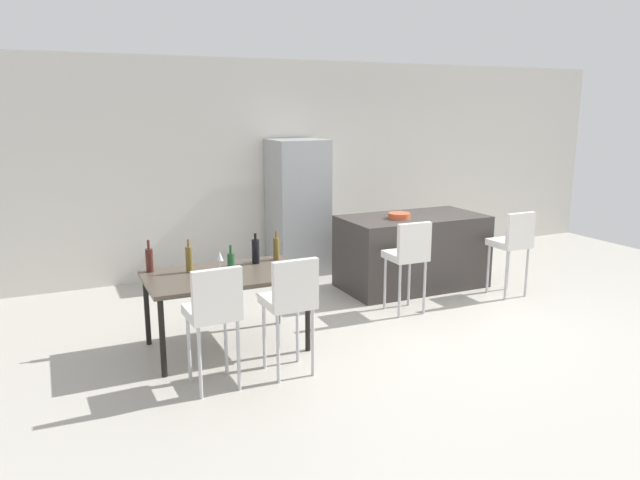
{
  "coord_description": "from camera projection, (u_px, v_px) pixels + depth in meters",
  "views": [
    {
      "loc": [
        -3.71,
        -5.13,
        2.27
      ],
      "look_at": [
        -1.03,
        0.66,
        0.85
      ],
      "focal_mm": 33.7,
      "sensor_mm": 36.0,
      "label": 1
    }
  ],
  "objects": [
    {
      "name": "refrigerator",
      "position": [
        298.0,
        207.0,
        8.24
      ],
      "size": [
        0.72,
        0.68,
        1.84
      ],
      "primitive_type": "cube",
      "color": "#939699",
      "rests_on": "ground_plane"
    },
    {
      "name": "wine_bottle_middle",
      "position": [
        231.0,
        265.0,
        5.48
      ],
      "size": [
        0.06,
        0.06,
        0.3
      ],
      "color": "#194723",
      "rests_on": "dining_table"
    },
    {
      "name": "dining_table",
      "position": [
        225.0,
        280.0,
        5.65
      ],
      "size": [
        1.47,
        0.92,
        0.74
      ],
      "color": "#4C4238",
      "rests_on": "ground_plane"
    },
    {
      "name": "dining_chair_far",
      "position": [
        291.0,
        298.0,
        5.05
      ],
      "size": [
        0.41,
        0.41,
        1.05
      ],
      "color": "silver",
      "rests_on": "ground_plane"
    },
    {
      "name": "fruit_bowl",
      "position": [
        399.0,
        216.0,
        7.39
      ],
      "size": [
        0.27,
        0.27,
        0.07
      ],
      "primitive_type": "cylinder",
      "color": "#C6512D",
      "rests_on": "kitchen_island"
    },
    {
      "name": "dining_chair_near",
      "position": [
        214.0,
        308.0,
        4.78
      ],
      "size": [
        0.42,
        0.42,
        1.05
      ],
      "color": "silver",
      "rests_on": "ground_plane"
    },
    {
      "name": "wine_bottle_corner",
      "position": [
        189.0,
        259.0,
        5.64
      ],
      "size": [
        0.06,
        0.06,
        0.32
      ],
      "color": "brown",
      "rests_on": "dining_table"
    },
    {
      "name": "wine_bottle_right",
      "position": [
        276.0,
        248.0,
        6.11
      ],
      "size": [
        0.06,
        0.06,
        0.3
      ],
      "color": "brown",
      "rests_on": "dining_table"
    },
    {
      "name": "wine_glass_left",
      "position": [
        220.0,
        257.0,
        5.75
      ],
      "size": [
        0.07,
        0.07,
        0.17
      ],
      "color": "silver",
      "rests_on": "dining_table"
    },
    {
      "name": "back_wall",
      "position": [
        321.0,
        164.0,
        8.75
      ],
      "size": [
        10.0,
        0.12,
        2.9
      ],
      "primitive_type": "cube",
      "color": "beige",
      "rests_on": "ground_plane"
    },
    {
      "name": "bar_chair_middle",
      "position": [
        513.0,
        240.0,
        7.21
      ],
      "size": [
        0.41,
        0.41,
        1.05
      ],
      "color": "silver",
      "rests_on": "ground_plane"
    },
    {
      "name": "bar_chair_left",
      "position": [
        409.0,
        253.0,
        6.6
      ],
      "size": [
        0.41,
        0.41,
        1.05
      ],
      "color": "silver",
      "rests_on": "ground_plane"
    },
    {
      "name": "ground_plane",
      "position": [
        431.0,
        319.0,
        6.56
      ],
      "size": [
        10.0,
        10.0,
        0.0
      ],
      "primitive_type": "plane",
      "color": "#ADA89E"
    },
    {
      "name": "wine_bottle_inner",
      "position": [
        149.0,
        260.0,
        5.66
      ],
      "size": [
        0.07,
        0.07,
        0.31
      ],
      "color": "#471E19",
      "rests_on": "dining_table"
    },
    {
      "name": "wine_bottle_end",
      "position": [
        256.0,
        251.0,
        5.96
      ],
      "size": [
        0.08,
        0.08,
        0.31
      ],
      "color": "black",
      "rests_on": "dining_table"
    },
    {
      "name": "kitchen_island",
      "position": [
        412.0,
        251.0,
        7.67
      ],
      "size": [
        1.81,
        0.95,
        0.92
      ],
      "primitive_type": "cube",
      "color": "#383330",
      "rests_on": "ground_plane"
    }
  ]
}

